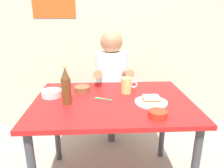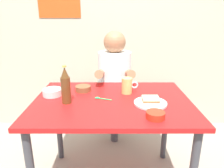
{
  "view_description": "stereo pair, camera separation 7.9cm",
  "coord_description": "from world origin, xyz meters",
  "views": [
    {
      "loc": [
        -0.08,
        -1.38,
        1.31
      ],
      "look_at": [
        0.0,
        0.05,
        0.84
      ],
      "focal_mm": 33.93,
      "sensor_mm": 36.0,
      "label": 1
    },
    {
      "loc": [
        0.0,
        -1.38,
        1.31
      ],
      "look_at": [
        0.0,
        0.05,
        0.84
      ],
      "focal_mm": 33.93,
      "sensor_mm": 36.0,
      "label": 2
    }
  ],
  "objects": [
    {
      "name": "beer_bottle",
      "position": [
        -0.31,
        -0.06,
        0.86
      ],
      "size": [
        0.06,
        0.06,
        0.26
      ],
      "color": "#593819",
      "rests_on": "dining_table"
    },
    {
      "name": "wall_back",
      "position": [
        -0.0,
        1.05,
        1.3
      ],
      "size": [
        4.4,
        0.09,
        2.6
      ],
      "color": "#BCB299",
      "rests_on": "ground"
    },
    {
      "name": "rice_bowl_white",
      "position": [
        -0.44,
        0.08,
        0.77
      ],
      "size": [
        0.14,
        0.14,
        0.05
      ],
      "color": "silver",
      "rests_on": "dining_table"
    },
    {
      "name": "person_seated",
      "position": [
        0.02,
        0.62,
        0.77
      ],
      "size": [
        0.33,
        0.56,
        0.72
      ],
      "color": "white",
      "rests_on": "stool"
    },
    {
      "name": "beer_mug",
      "position": [
        0.12,
        0.13,
        0.8
      ],
      "size": [
        0.13,
        0.08,
        0.12
      ],
      "color": "#D1BC66",
      "rests_on": "dining_table"
    },
    {
      "name": "sauce_bowl_chili",
      "position": [
        0.25,
        -0.28,
        0.76
      ],
      "size": [
        0.11,
        0.11,
        0.04
      ],
      "color": "red",
      "rests_on": "dining_table"
    },
    {
      "name": "condiment_bowl_brown",
      "position": [
        -0.23,
        0.18,
        0.76
      ],
      "size": [
        0.12,
        0.12,
        0.04
      ],
      "color": "brown",
      "rests_on": "dining_table"
    },
    {
      "name": "plate_orange",
      "position": [
        0.26,
        -0.08,
        0.75
      ],
      "size": [
        0.22,
        0.22,
        0.01
      ],
      "primitive_type": "cylinder",
      "color": "silver",
      "rests_on": "dining_table"
    },
    {
      "name": "spoon",
      "position": [
        -0.08,
        0.01,
        0.75
      ],
      "size": [
        0.12,
        0.05,
        0.01
      ],
      "color": "#26A559",
      "rests_on": "dining_table"
    },
    {
      "name": "stool",
      "position": [
        0.02,
        0.63,
        0.35
      ],
      "size": [
        0.34,
        0.34,
        0.45
      ],
      "color": "#4C4C51",
      "rests_on": "ground"
    },
    {
      "name": "sandwich",
      "position": [
        0.26,
        -0.08,
        0.77
      ],
      "size": [
        0.11,
        0.09,
        0.04
      ],
      "color": "beige",
      "rests_on": "plate_orange"
    },
    {
      "name": "dining_table",
      "position": [
        0.0,
        0.0,
        0.65
      ],
      "size": [
        1.1,
        0.8,
        0.74
      ],
      "color": "red",
      "rests_on": "ground"
    }
  ]
}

